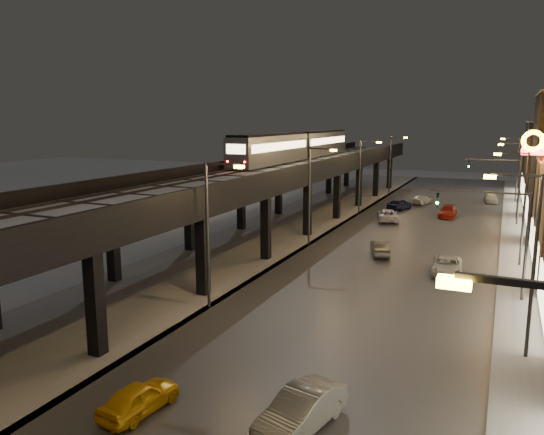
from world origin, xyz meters
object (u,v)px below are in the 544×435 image
(car_mid_dark, at_px, (422,200))
(car_onc_dark, at_px, (447,267))
(car_onc_silver, at_px, (301,411))
(car_onc_red, at_px, (491,198))
(car_near_white, at_px, (380,248))
(car_onc_white, at_px, (448,212))
(car_taxi, at_px, (139,399))
(car_far_white, at_px, (399,205))
(subway_train, at_px, (298,145))
(car_mid_silver, at_px, (388,216))

(car_mid_dark, bearing_deg, car_onc_dark, 114.35)
(car_onc_silver, distance_m, car_onc_red, 62.06)
(car_near_white, bearing_deg, car_onc_white, -117.29)
(car_onc_white, bearing_deg, car_taxi, -96.36)
(car_taxi, height_order, car_onc_silver, car_onc_silver)
(car_far_white, height_order, car_onc_dark, car_far_white)
(subway_train, height_order, car_mid_silver, subway_train)
(car_taxi, xyz_separation_m, car_onc_white, (6.64, 49.50, 0.04))
(car_onc_silver, xyz_separation_m, car_onc_white, (0.42, 47.97, -0.09))
(car_onc_red, bearing_deg, subway_train, -148.91)
(car_near_white, distance_m, car_onc_silver, 27.02)
(car_mid_dark, bearing_deg, subway_train, 52.76)
(car_mid_silver, distance_m, car_onc_dark, 21.08)
(car_onc_silver, xyz_separation_m, car_onc_red, (4.72, 61.88, -0.04))
(car_onc_silver, height_order, car_onc_dark, car_onc_silver)
(car_taxi, xyz_separation_m, car_near_white, (3.24, 28.39, 0.02))
(car_mid_silver, distance_m, car_onc_silver, 42.90)
(car_mid_dark, distance_m, car_far_white, 6.22)
(car_taxi, bearing_deg, car_onc_white, -91.15)
(car_far_white, bearing_deg, car_onc_red, -116.63)
(car_near_white, height_order, car_onc_silver, car_onc_silver)
(car_mid_dark, relative_size, car_far_white, 0.99)
(car_near_white, height_order, car_onc_white, car_onc_white)
(car_taxi, xyz_separation_m, car_onc_dark, (9.07, 24.74, 0.03))
(car_taxi, distance_m, car_far_white, 52.36)
(car_onc_white, bearing_deg, car_mid_silver, -136.49)
(subway_train, xyz_separation_m, car_onc_white, (18.05, 2.69, -7.62))
(car_onc_silver, bearing_deg, car_mid_silver, 109.92)
(car_onc_dark, bearing_deg, car_taxi, -114.55)
(car_far_white, height_order, car_onc_white, car_far_white)
(car_mid_dark, xyz_separation_m, car_onc_red, (8.54, 5.15, 0.09))
(car_far_white, relative_size, car_onc_white, 0.95)
(car_mid_silver, bearing_deg, car_onc_dark, 98.86)
(car_onc_white, bearing_deg, car_onc_dark, -83.12)
(subway_train, bearing_deg, car_mid_silver, -12.83)
(car_far_white, xyz_separation_m, car_onc_white, (6.20, -2.86, -0.08))
(car_near_white, relative_size, car_onc_dark, 0.84)
(car_onc_dark, bearing_deg, car_onc_red, 82.81)
(car_mid_silver, xyz_separation_m, car_onc_dark, (8.42, -19.32, -0.05))
(car_mid_silver, distance_m, car_mid_dark, 14.30)
(car_taxi, bearing_deg, car_mid_dark, -85.87)
(subway_train, height_order, car_onc_dark, subway_train)
(car_far_white, bearing_deg, car_onc_white, 172.18)
(car_onc_dark, bearing_deg, car_onc_silver, -101.41)
(car_taxi, relative_size, car_onc_red, 0.87)
(car_mid_dark, height_order, car_far_white, car_far_white)
(car_far_white, bearing_deg, car_onc_silver, 113.42)
(car_mid_silver, distance_m, car_far_white, 8.30)
(car_far_white, bearing_deg, car_near_white, 113.60)
(car_mid_dark, bearing_deg, car_onc_white, 128.94)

